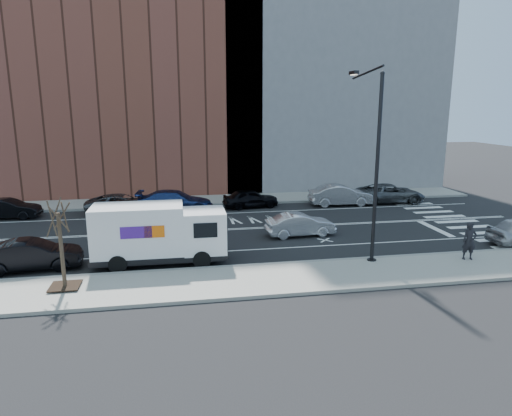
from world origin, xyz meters
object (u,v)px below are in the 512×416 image
object	(u,v)px
pedestrian	(469,241)
far_parked_b	(9,209)
fedex_van	(158,233)
driving_sedan	(300,225)

from	to	relation	value
pedestrian	far_parked_b	bearing A→B (deg)	163.18
fedex_van	driving_sedan	xyz separation A→B (m)	(8.06, 3.50, -0.87)
pedestrian	fedex_van	bearing A→B (deg)	-178.15
far_parked_b	driving_sedan	world-z (taller)	far_parked_b
driving_sedan	pedestrian	distance (m)	9.13
fedex_van	far_parked_b	world-z (taller)	fedex_van
far_parked_b	driving_sedan	distance (m)	19.92
far_parked_b	driving_sedan	bearing A→B (deg)	-107.93
fedex_van	far_parked_b	distance (m)	15.17
fedex_van	driving_sedan	distance (m)	8.83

